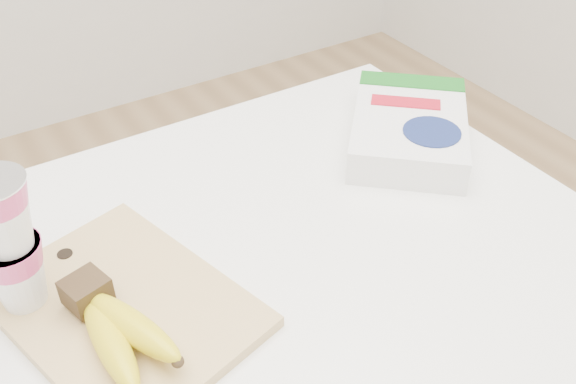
{
  "coord_description": "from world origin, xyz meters",
  "views": [
    {
      "loc": [
        -0.19,
        -0.53,
        1.46
      ],
      "look_at": [
        0.18,
        0.07,
        0.91
      ],
      "focal_mm": 40.0,
      "sensor_mm": 36.0,
      "label": 1
    }
  ],
  "objects_px": {
    "bananas": "(116,328)",
    "cereal_box": "(409,128)",
    "cutting_board": "(123,308)",
    "yogurt_stack": "(7,240)"
  },
  "relations": [
    {
      "from": "bananas",
      "to": "cereal_box",
      "type": "distance_m",
      "value": 0.58
    },
    {
      "from": "cereal_box",
      "to": "bananas",
      "type": "bearing_deg",
      "value": -122.66
    },
    {
      "from": "cutting_board",
      "to": "bananas",
      "type": "relative_size",
      "value": 1.65
    },
    {
      "from": "cutting_board",
      "to": "yogurt_stack",
      "type": "distance_m",
      "value": 0.15
    },
    {
      "from": "cutting_board",
      "to": "bananas",
      "type": "height_order",
      "value": "bananas"
    },
    {
      "from": "bananas",
      "to": "cereal_box",
      "type": "relative_size",
      "value": 0.6
    },
    {
      "from": "bananas",
      "to": "cereal_box",
      "type": "bearing_deg",
      "value": 15.52
    },
    {
      "from": "bananas",
      "to": "cereal_box",
      "type": "height_order",
      "value": "bananas"
    },
    {
      "from": "cutting_board",
      "to": "yogurt_stack",
      "type": "bearing_deg",
      "value": 129.76
    },
    {
      "from": "yogurt_stack",
      "to": "cereal_box",
      "type": "height_order",
      "value": "yogurt_stack"
    }
  ]
}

